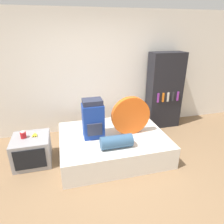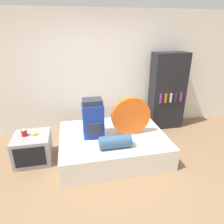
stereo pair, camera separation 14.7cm
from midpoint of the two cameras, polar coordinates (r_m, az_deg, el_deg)
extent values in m
plane|color=#846647|center=(3.26, 1.49, -20.10)|extent=(16.00, 16.00, 0.00)
cube|color=white|center=(4.47, -5.65, 10.87)|extent=(8.00, 0.05, 2.60)
cube|color=silver|center=(3.82, -1.00, -9.06)|extent=(1.91, 1.49, 0.40)
cube|color=navy|center=(3.54, -6.60, -2.56)|extent=(0.36, 0.28, 0.61)
cube|color=#282D42|center=(3.41, -6.90, 2.88)|extent=(0.33, 0.26, 0.09)
cube|color=#282D42|center=(3.44, -6.15, -5.02)|extent=(0.25, 0.03, 0.22)
cylinder|color=#E05B19|center=(3.61, 4.17, -1.08)|extent=(0.71, 0.10, 0.71)
cylinder|color=#33567A|center=(3.28, -0.01, -8.47)|extent=(0.53, 0.22, 0.22)
cube|color=#939399|center=(3.85, -22.90, -9.96)|extent=(0.62, 0.59, 0.49)
cube|color=black|center=(3.60, -23.51, -12.37)|extent=(0.49, 0.02, 0.36)
cylinder|color=#B2191E|center=(3.75, -25.07, -6.00)|extent=(0.09, 0.09, 0.10)
cylinder|color=white|center=(3.72, -25.22, -5.18)|extent=(0.07, 0.07, 0.02)
ellipsoid|color=yellow|center=(3.76, -22.54, -6.10)|extent=(0.07, 0.14, 0.03)
ellipsoid|color=yellow|center=(3.76, -22.26, -6.07)|extent=(0.03, 0.13, 0.03)
ellipsoid|color=yellow|center=(3.76, -21.98, -6.05)|extent=(0.07, 0.14, 0.03)
cube|color=black|center=(4.80, 13.87, 5.89)|extent=(0.77, 0.37, 1.75)
cube|color=purple|center=(4.55, 12.15, 3.95)|extent=(0.04, 0.02, 0.21)
cube|color=orange|center=(4.61, 13.53, 4.05)|extent=(0.04, 0.02, 0.21)
cube|color=beige|center=(4.67, 14.87, 4.15)|extent=(0.04, 0.02, 0.21)
cube|color=#2D2D33|center=(4.73, 16.18, 4.24)|extent=(0.04, 0.02, 0.21)
cube|color=purple|center=(4.79, 17.46, 4.33)|extent=(0.04, 0.02, 0.21)
camera|label=1|loc=(0.07, -91.20, -0.51)|focal=32.00mm
camera|label=2|loc=(0.07, 88.80, 0.51)|focal=32.00mm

